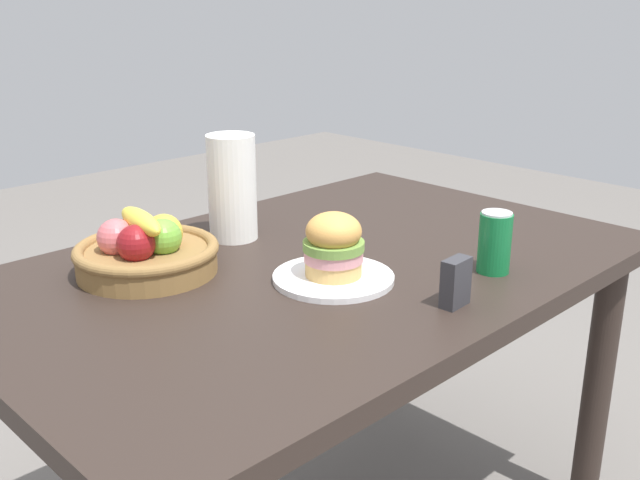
{
  "coord_description": "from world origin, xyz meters",
  "views": [
    {
      "loc": [
        -1.01,
        -1.04,
        1.29
      ],
      "look_at": [
        -0.02,
        -0.03,
        0.81
      ],
      "focal_mm": 41.07,
      "sensor_mm": 36.0,
      "label": 1
    }
  ],
  "objects_px": {
    "fruit_basket": "(146,250)",
    "napkin_holder": "(456,282)",
    "sandwich": "(334,245)",
    "soda_can": "(495,242)",
    "paper_towel_roll": "(232,188)",
    "plate": "(333,278)"
  },
  "relations": [
    {
      "from": "fruit_basket",
      "to": "napkin_holder",
      "type": "relative_size",
      "value": 3.22
    },
    {
      "from": "sandwich",
      "to": "soda_can",
      "type": "distance_m",
      "value": 0.33
    },
    {
      "from": "soda_can",
      "to": "paper_towel_roll",
      "type": "distance_m",
      "value": 0.59
    },
    {
      "from": "napkin_holder",
      "to": "soda_can",
      "type": "bearing_deg",
      "value": 9.75
    },
    {
      "from": "sandwich",
      "to": "soda_can",
      "type": "bearing_deg",
      "value": -35.81
    },
    {
      "from": "fruit_basket",
      "to": "napkin_holder",
      "type": "xyz_separation_m",
      "value": [
        0.31,
        -0.53,
        -0.0
      ]
    },
    {
      "from": "soda_can",
      "to": "napkin_holder",
      "type": "relative_size",
      "value": 1.4
    },
    {
      "from": "fruit_basket",
      "to": "napkin_holder",
      "type": "height_order",
      "value": "fruit_basket"
    },
    {
      "from": "soda_can",
      "to": "paper_towel_roll",
      "type": "height_order",
      "value": "paper_towel_roll"
    },
    {
      "from": "sandwich",
      "to": "napkin_holder",
      "type": "distance_m",
      "value": 0.25
    },
    {
      "from": "plate",
      "to": "fruit_basket",
      "type": "height_order",
      "value": "fruit_basket"
    },
    {
      "from": "paper_towel_roll",
      "to": "napkin_holder",
      "type": "xyz_separation_m",
      "value": [
        0.05,
        -0.59,
        -0.07
      ]
    },
    {
      "from": "sandwich",
      "to": "paper_towel_roll",
      "type": "distance_m",
      "value": 0.35
    },
    {
      "from": "sandwich",
      "to": "fruit_basket",
      "type": "distance_m",
      "value": 0.38
    },
    {
      "from": "soda_can",
      "to": "fruit_basket",
      "type": "xyz_separation_m",
      "value": [
        -0.5,
        0.49,
        -0.01
      ]
    },
    {
      "from": "plate",
      "to": "sandwich",
      "type": "bearing_deg",
      "value": 90.0
    },
    {
      "from": "sandwich",
      "to": "napkin_holder",
      "type": "xyz_separation_m",
      "value": [
        0.07,
        -0.24,
        -0.03
      ]
    },
    {
      "from": "plate",
      "to": "paper_towel_roll",
      "type": "xyz_separation_m",
      "value": [
        0.02,
        0.35,
        0.11
      ]
    },
    {
      "from": "plate",
      "to": "soda_can",
      "type": "distance_m",
      "value": 0.33
    },
    {
      "from": "sandwich",
      "to": "napkin_holder",
      "type": "bearing_deg",
      "value": -73.67
    },
    {
      "from": "sandwich",
      "to": "napkin_holder",
      "type": "height_order",
      "value": "sandwich"
    },
    {
      "from": "plate",
      "to": "paper_towel_roll",
      "type": "distance_m",
      "value": 0.37
    }
  ]
}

